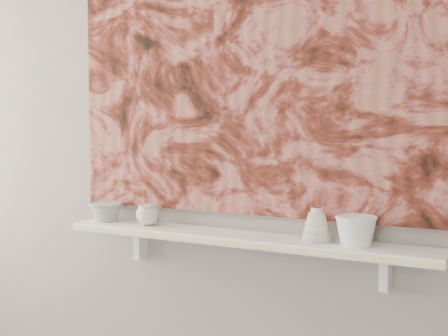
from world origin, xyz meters
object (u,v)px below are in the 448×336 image
Objects in this scene: bell_vessel at (317,225)px; painting at (253,61)px; bowl_white at (356,230)px; shelf at (242,239)px; cup_cream at (148,215)px; bowl_grey at (106,211)px.

painting is at bearing 163.82° from bell_vessel.
bell_vessel is 0.85× the size of bowl_white.
shelf is 15.64× the size of cup_cream.
shelf is 0.93× the size of painting.
bowl_white is at bearing -11.10° from painting.
painting reaches higher than bowl_grey.
bell_vessel reaches higher than bowl_white.
painting reaches higher than bowl_white.
cup_cream is (-0.41, 0.00, 0.06)m from shelf.
shelf is 0.42m from bowl_white.
bowl_grey is 1.52× the size of cup_cream.
bell_vessel is (0.28, -0.08, -0.55)m from painting.
bell_vessel is at bearing 0.00° from bowl_grey.
bowl_grey is (-0.61, -0.08, -0.57)m from painting.
bell_vessel is 0.13m from bowl_white.
painting is at bearing 168.90° from bowl_white.
bell_vessel reaches higher than cup_cream.
bell_vessel is (0.28, 0.00, 0.07)m from shelf.
bowl_white reaches higher than shelf.
cup_cream reaches higher than bowl_grey.
cup_cream is at bearing 0.00° from bowl_grey.
bowl_white is at bearing 0.00° from cup_cream.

